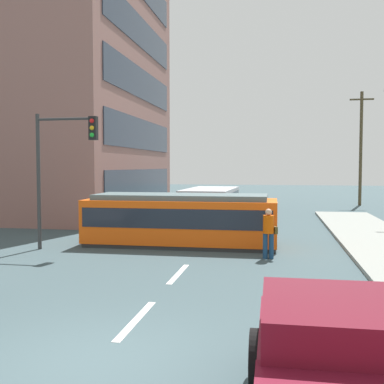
% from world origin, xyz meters
% --- Properties ---
extents(ground_plane, '(120.00, 120.00, 0.00)m').
position_xyz_m(ground_plane, '(0.00, 10.00, 0.00)').
color(ground_plane, '#394C51').
extents(lane_stripe_1, '(0.16, 2.40, 0.01)m').
position_xyz_m(lane_stripe_1, '(0.00, 2.00, 0.01)').
color(lane_stripe_1, silver).
rests_on(lane_stripe_1, ground).
extents(lane_stripe_2, '(0.16, 2.40, 0.01)m').
position_xyz_m(lane_stripe_2, '(0.00, 6.00, 0.01)').
color(lane_stripe_2, silver).
rests_on(lane_stripe_2, ground).
extents(lane_stripe_3, '(0.16, 2.40, 0.01)m').
position_xyz_m(lane_stripe_3, '(0.00, 16.73, 0.01)').
color(lane_stripe_3, silver).
rests_on(lane_stripe_3, ground).
extents(lane_stripe_4, '(0.16, 2.40, 0.01)m').
position_xyz_m(lane_stripe_4, '(0.00, 22.73, 0.01)').
color(lane_stripe_4, silver).
rests_on(lane_stripe_4, ground).
extents(corner_building, '(17.30, 15.66, 22.40)m').
position_xyz_m(corner_building, '(-14.43, 21.82, 11.20)').
color(corner_building, '#8D6058').
rests_on(corner_building, ground).
extents(streetcar_tram, '(7.38, 2.62, 1.99)m').
position_xyz_m(streetcar_tram, '(-0.92, 10.73, 1.03)').
color(streetcar_tram, '#F0530F').
rests_on(streetcar_tram, ground).
extents(city_bus, '(2.70, 5.80, 1.85)m').
position_xyz_m(city_bus, '(-0.86, 18.40, 1.06)').
color(city_bus, '#AEB3BA').
rests_on(city_bus, ground).
extents(pedestrian_crossing, '(0.49, 0.36, 1.67)m').
position_xyz_m(pedestrian_crossing, '(2.49, 8.68, 0.94)').
color(pedestrian_crossing, navy).
rests_on(pedestrian_crossing, ground).
extents(traffic_light_mast, '(2.37, 0.33, 4.99)m').
position_xyz_m(traffic_light_mast, '(-4.99, 8.92, 3.47)').
color(traffic_light_mast, '#333333').
rests_on(traffic_light_mast, ground).
extents(utility_pole_far, '(1.80, 0.24, 8.88)m').
position_xyz_m(utility_pole_far, '(9.18, 31.20, 4.63)').
color(utility_pole_far, '#4E4129').
rests_on(utility_pole_far, ground).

